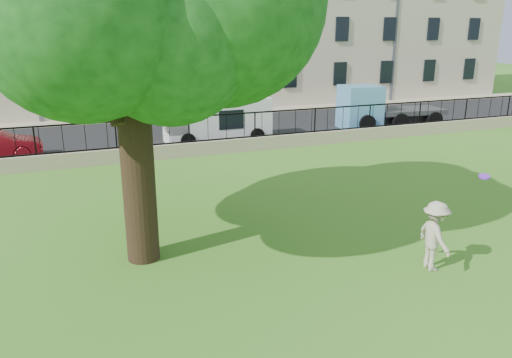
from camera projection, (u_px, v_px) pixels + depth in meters
name	position (u px, v px, depth m)	size (l,w,h in m)	color
ground	(330.00, 284.00, 10.70)	(120.00, 120.00, 0.00)	#396E1A
retaining_wall	(190.00, 149.00, 21.29)	(50.00, 0.40, 0.60)	gray
iron_railing	(189.00, 130.00, 21.04)	(50.00, 0.05, 1.13)	black
street	(167.00, 135.00, 25.56)	(60.00, 9.00, 0.01)	black
sidewalk	(149.00, 118.00, 30.17)	(60.00, 1.40, 0.12)	gray
building_row	(128.00, 2.00, 33.22)	(56.40, 10.40, 13.80)	beige
man	(435.00, 236.00, 11.14)	(1.04, 0.60, 1.61)	#B6A994
frisbee	(484.00, 176.00, 12.46)	(0.27, 0.27, 0.03)	#6E24D0
white_van	(217.00, 120.00, 23.92)	(4.95, 1.93, 2.08)	silver
blue_truck	(389.00, 106.00, 27.37)	(5.52, 1.96, 2.31)	#5699CB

